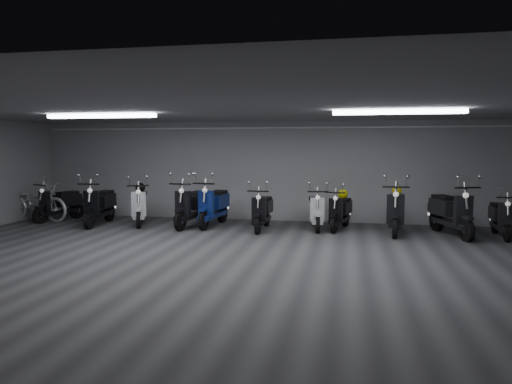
% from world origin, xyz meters
% --- Properties ---
extents(floor, '(14.00, 10.00, 0.01)m').
position_xyz_m(floor, '(0.00, 0.00, -0.01)').
color(floor, '#38383A').
rests_on(floor, ground).
extents(ceiling, '(14.00, 10.00, 0.01)m').
position_xyz_m(ceiling, '(0.00, 0.00, 2.80)').
color(ceiling, gray).
rests_on(ceiling, ground).
extents(back_wall, '(14.00, 0.01, 2.80)m').
position_xyz_m(back_wall, '(0.00, 5.00, 1.40)').
color(back_wall, gray).
rests_on(back_wall, ground).
extents(front_wall, '(14.00, 0.01, 2.80)m').
position_xyz_m(front_wall, '(0.00, -5.00, 1.40)').
color(front_wall, gray).
rests_on(front_wall, ground).
extents(fluor_strip_left, '(2.40, 0.18, 0.08)m').
position_xyz_m(fluor_strip_left, '(-3.00, 1.00, 2.74)').
color(fluor_strip_left, white).
rests_on(fluor_strip_left, ceiling).
extents(fluor_strip_right, '(2.40, 0.18, 0.08)m').
position_xyz_m(fluor_strip_right, '(3.00, 1.00, 2.74)').
color(fluor_strip_right, white).
rests_on(fluor_strip_right, ceiling).
extents(conduit, '(13.60, 0.05, 0.05)m').
position_xyz_m(conduit, '(0.00, 4.92, 2.62)').
color(conduit, white).
rests_on(conduit, back_wall).
extents(scooter_0, '(1.16, 1.86, 1.31)m').
position_xyz_m(scooter_0, '(-5.89, 3.71, 0.66)').
color(scooter_0, black).
rests_on(scooter_0, floor).
extents(scooter_1, '(0.83, 1.98, 1.43)m').
position_xyz_m(scooter_1, '(-4.41, 3.30, 0.71)').
color(scooter_1, black).
rests_on(scooter_1, floor).
extents(scooter_2, '(1.23, 1.94, 1.37)m').
position_xyz_m(scooter_2, '(-3.36, 3.55, 0.68)').
color(scooter_2, silver).
rests_on(scooter_2, floor).
extents(scooter_3, '(0.92, 2.03, 1.46)m').
position_xyz_m(scooter_3, '(-1.89, 3.50, 0.73)').
color(scooter_3, black).
rests_on(scooter_3, floor).
extents(scooter_4, '(0.85, 2.02, 1.46)m').
position_xyz_m(scooter_4, '(-1.37, 3.72, 0.73)').
color(scooter_4, navy).
rests_on(scooter_4, floor).
extents(scooter_5, '(0.60, 1.74, 1.29)m').
position_xyz_m(scooter_5, '(0.01, 3.40, 0.64)').
color(scooter_5, black).
rests_on(scooter_5, floor).
extents(scooter_6, '(0.81, 1.76, 1.26)m').
position_xyz_m(scooter_6, '(1.32, 3.77, 0.63)').
color(scooter_6, silver).
rests_on(scooter_6, floor).
extents(scooter_7, '(0.94, 1.74, 1.23)m').
position_xyz_m(scooter_7, '(1.93, 3.81, 0.62)').
color(scooter_7, black).
rests_on(scooter_7, floor).
extents(scooter_8, '(0.89, 2.04, 1.47)m').
position_xyz_m(scooter_8, '(3.26, 3.52, 0.74)').
color(scooter_8, black).
rests_on(scooter_8, floor).
extents(scooter_9, '(1.25, 2.11, 1.49)m').
position_xyz_m(scooter_9, '(4.50, 3.45, 0.74)').
color(scooter_9, black).
rests_on(scooter_9, floor).
extents(bicycle, '(2.13, 0.97, 1.33)m').
position_xyz_m(bicycle, '(-6.50, 3.56, 0.66)').
color(bicycle, white).
rests_on(bicycle, floor).
extents(scooter_10, '(0.63, 1.67, 1.22)m').
position_xyz_m(scooter_10, '(5.60, 3.48, 0.61)').
color(scooter_10, black).
rests_on(scooter_10, floor).
extents(helmet_0, '(0.24, 0.24, 0.24)m').
position_xyz_m(helmet_0, '(3.29, 3.79, 1.03)').
color(helmet_0, gold).
rests_on(helmet_0, scooter_8).
extents(helmet_1, '(0.27, 0.27, 0.27)m').
position_xyz_m(helmet_1, '(-3.46, 3.79, 0.98)').
color(helmet_1, black).
rests_on(helmet_1, scooter_2).
extents(helmet_2, '(0.25, 0.25, 0.25)m').
position_xyz_m(helmet_2, '(1.99, 4.03, 0.89)').
color(helmet_2, '#B8B50A').
rests_on(helmet_2, scooter_7).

